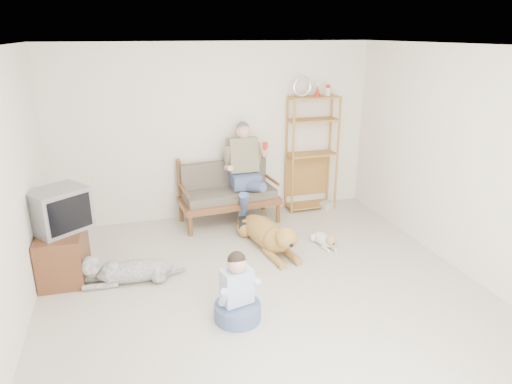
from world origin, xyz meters
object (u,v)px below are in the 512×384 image
object	(u,v)px
tv_stand	(63,253)
golden_retriever	(269,234)
loveseat	(228,191)
etagere	(312,153)

from	to	relation	value
tv_stand	golden_retriever	xyz separation A→B (m)	(2.63, -0.01, -0.10)
loveseat	tv_stand	world-z (taller)	loveseat
etagere	golden_retriever	xyz separation A→B (m)	(-1.14, -1.25, -0.76)
tv_stand	loveseat	bearing A→B (deg)	27.91
tv_stand	golden_retriever	distance (m)	2.63
etagere	loveseat	bearing A→B (deg)	-175.20
tv_stand	golden_retriever	bearing A→B (deg)	1.89
loveseat	golden_retriever	size ratio (longest dim) A/B	0.96
loveseat	etagere	bearing A→B (deg)	0.05
etagere	golden_retriever	bearing A→B (deg)	-132.21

